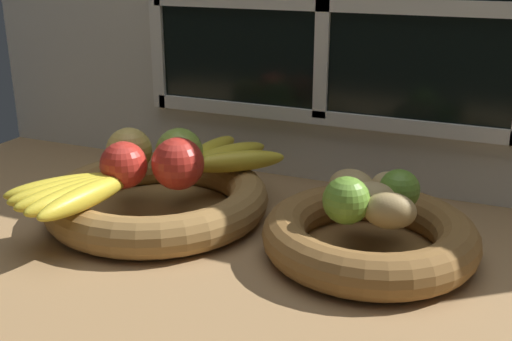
# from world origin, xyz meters

# --- Properties ---
(ground_plane) EXTENTS (1.40, 0.90, 0.03)m
(ground_plane) POSITION_xyz_m (0.00, 0.00, -0.01)
(ground_plane) COLOR #9E774C
(back_wall) EXTENTS (1.40, 0.05, 0.55)m
(back_wall) POSITION_xyz_m (0.00, 0.30, 0.28)
(back_wall) COLOR silver
(back_wall) RESTS_ON ground_plane
(fruit_bowl_left) EXTENTS (0.34, 0.34, 0.06)m
(fruit_bowl_left) POSITION_xyz_m (-0.18, 0.03, 0.03)
(fruit_bowl_left) COLOR olive
(fruit_bowl_left) RESTS_ON ground_plane
(fruit_bowl_right) EXTENTS (0.29, 0.29, 0.06)m
(fruit_bowl_right) POSITION_xyz_m (0.15, 0.03, 0.03)
(fruit_bowl_right) COLOR brown
(fruit_bowl_right) RESTS_ON ground_plane
(apple_red_right) EXTENTS (0.08, 0.08, 0.08)m
(apple_red_right) POSITION_xyz_m (-0.13, 0.02, 0.10)
(apple_red_right) COLOR red
(apple_red_right) RESTS_ON fruit_bowl_left
(apple_golden_left) EXTENTS (0.07, 0.07, 0.07)m
(apple_golden_left) POSITION_xyz_m (-0.24, 0.05, 0.10)
(apple_golden_left) COLOR #DBB756
(apple_golden_left) RESTS_ON fruit_bowl_left
(apple_red_front) EXTENTS (0.07, 0.07, 0.07)m
(apple_red_front) POSITION_xyz_m (-0.21, -0.01, 0.09)
(apple_red_front) COLOR red
(apple_red_front) RESTS_ON fruit_bowl_left
(apple_green_back) EXTENTS (0.07, 0.07, 0.07)m
(apple_green_back) POSITION_xyz_m (-0.16, 0.07, 0.10)
(apple_green_back) COLOR #8CAD3D
(apple_green_back) RESTS_ON fruit_bowl_left
(banana_bunch_front) EXTENTS (0.14, 0.19, 0.03)m
(banana_bunch_front) POSITION_xyz_m (-0.23, -0.09, 0.08)
(banana_bunch_front) COLOR yellow
(banana_bunch_front) RESTS_ON fruit_bowl_left
(banana_bunch_back) EXTENTS (0.15, 0.18, 0.03)m
(banana_bunch_back) POSITION_xyz_m (-0.12, 0.13, 0.08)
(banana_bunch_back) COLOR yellow
(banana_bunch_back) RESTS_ON fruit_bowl_left
(potato_large) EXTENTS (0.08, 0.08, 0.05)m
(potato_large) POSITION_xyz_m (0.15, 0.03, 0.08)
(potato_large) COLOR tan
(potato_large) RESTS_ON fruit_bowl_right
(potato_oblong) EXTENTS (0.10, 0.10, 0.05)m
(potato_oblong) POSITION_xyz_m (0.12, 0.06, 0.08)
(potato_oblong) COLOR tan
(potato_oblong) RESTS_ON fruit_bowl_right
(potato_back) EXTENTS (0.08, 0.07, 0.05)m
(potato_back) POSITION_xyz_m (0.17, 0.07, 0.08)
(potato_back) COLOR tan
(potato_back) RESTS_ON fruit_bowl_right
(potato_small) EXTENTS (0.07, 0.05, 0.05)m
(potato_small) POSITION_xyz_m (0.18, 0.00, 0.08)
(potato_small) COLOR tan
(potato_small) RESTS_ON fruit_bowl_right
(lime_near) EXTENTS (0.06, 0.06, 0.06)m
(lime_near) POSITION_xyz_m (0.13, -0.01, 0.09)
(lime_near) COLOR #6B9E33
(lime_near) RESTS_ON fruit_bowl_right
(lime_far) EXTENTS (0.06, 0.06, 0.06)m
(lime_far) POSITION_xyz_m (0.18, 0.07, 0.09)
(lime_far) COLOR olive
(lime_far) RESTS_ON fruit_bowl_right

